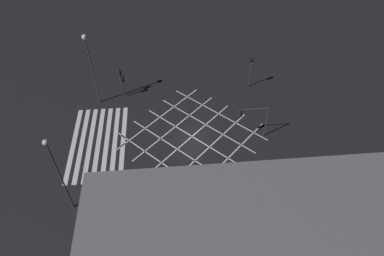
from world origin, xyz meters
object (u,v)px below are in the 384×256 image
Objects in this scene: street_lamp_west at (202,191)px; waiting_car at (230,200)px; traffic_light_sw_main at (123,82)px; traffic_light_sw_cross at (121,77)px; street_lamp_far at (55,165)px; street_tree_near at (363,212)px; traffic_light_se_main at (113,193)px; traffic_light_median_north at (253,116)px; traffic_light_ne_main at (284,171)px; street_lamp_east at (88,54)px; traffic_light_nw_main at (251,66)px.

street_lamp_west reaches higher than waiting_car.
traffic_light_sw_main is 0.83× the size of traffic_light_sw_cross.
street_lamp_far is 1.61× the size of street_tree_near.
traffic_light_se_main is 0.76× the size of traffic_light_median_north.
street_tree_near reaches higher than traffic_light_sw_main.
traffic_light_median_north is 0.76× the size of street_tree_near.
traffic_light_ne_main is at bearing 91.38° from street_lamp_far.
traffic_light_sw_cross reaches higher than traffic_light_ne_main.
street_lamp_east is at bearing 40.63° from waiting_car.
traffic_light_se_main is 0.36× the size of street_lamp_far.
traffic_light_sw_cross is 16.41m from traffic_light_se_main.
traffic_light_sw_main is 0.37× the size of street_lamp_far.
traffic_light_nw_main is at bearing 94.40° from street_lamp_east.
traffic_light_se_main is 0.58× the size of street_tree_near.
waiting_car is (0.93, 14.59, -5.50)m from street_lamp_far.
traffic_light_nw_main is 16.16m from traffic_light_sw_cross.
traffic_light_sw_main is 0.78× the size of traffic_light_median_north.
traffic_light_sw_main is 19.76m from waiting_car.
traffic_light_median_north reaches higher than traffic_light_se_main.
traffic_light_ne_main is at bearing -139.93° from street_tree_near.
traffic_light_ne_main is (15.21, 15.71, 0.13)m from traffic_light_sw_main.
traffic_light_sw_main reaches higher than traffic_light_se_main.
traffic_light_sw_cross is at bearing 45.76° from traffic_light_ne_main.
traffic_light_median_north is 12.40m from street_lamp_west.
street_lamp_far reaches higher than traffic_light_median_north.
street_lamp_far reaches higher than traffic_light_se_main.
traffic_light_nw_main is at bearing 129.52° from street_lamp_far.
traffic_light_nw_main is 1.38× the size of traffic_light_se_main.
traffic_light_se_main is 0.92× the size of traffic_light_ne_main.
traffic_light_nw_main is 26.03m from street_lamp_far.
traffic_light_sw_cross is 20.20m from waiting_car.
street_tree_near is at bearing 78.36° from street_lamp_far.
traffic_light_sw_main is 0.76× the size of waiting_car.
street_lamp_west reaches higher than traffic_light_se_main.
traffic_light_sw_main is at bearing 45.93° from traffic_light_ne_main.
waiting_car is (0.52, 10.58, -1.70)m from traffic_light_se_main.
waiting_car is at bearing 122.91° from street_lamp_west.
traffic_light_sw_main is 0.95× the size of traffic_light_ne_main.
street_lamp_west is (18.53, 7.59, 2.73)m from traffic_light_sw_main.
traffic_light_sw_main is 0.75× the size of traffic_light_nw_main.
traffic_light_nw_main is at bearing 1.65° from traffic_light_sw_cross.
traffic_light_ne_main is 0.63× the size of street_tree_near.
traffic_light_nw_main is 19.45m from street_lamp_east.
street_lamp_east is (-14.52, -18.82, 4.40)m from traffic_light_ne_main.
traffic_light_nw_main is 0.49× the size of street_lamp_far.
street_lamp_far is at bearing 91.38° from traffic_light_ne_main.
traffic_light_se_main is at bearing -89.28° from traffic_light_sw_cross.
street_tree_near is (5.49, 4.62, 1.24)m from traffic_light_ne_main.
traffic_light_nw_main reaches higher than traffic_light_sw_cross.
traffic_light_median_north is at bearing -153.74° from street_tree_near.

